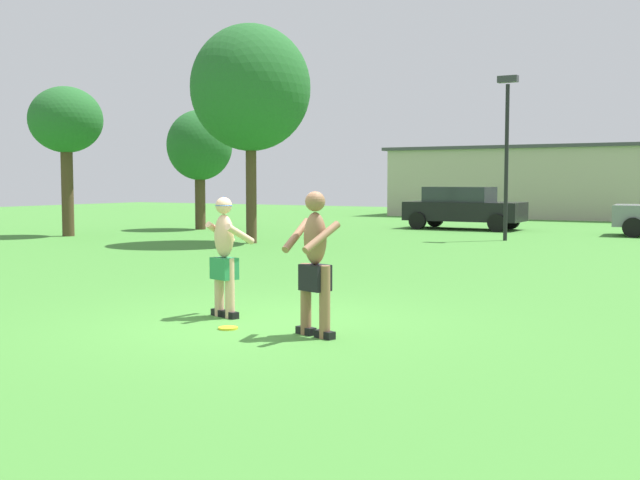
# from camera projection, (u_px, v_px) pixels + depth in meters

# --- Properties ---
(ground_plane) EXTENTS (80.00, 80.00, 0.00)m
(ground_plane) POSITION_uv_depth(u_px,v_px,m) (262.00, 324.00, 10.10)
(ground_plane) COLOR #428433
(player_near) EXTENTS (0.59, 0.68, 1.71)m
(player_near) POSITION_uv_depth(u_px,v_px,m) (315.00, 261.00, 9.23)
(player_near) COLOR black
(player_near) RESTS_ON ground_plane
(player_in_green) EXTENTS (0.55, 0.67, 1.63)m
(player_in_green) POSITION_uv_depth(u_px,v_px,m) (225.00, 252.00, 10.55)
(player_in_green) COLOR black
(player_in_green) RESTS_ON ground_plane
(frisbee) EXTENTS (0.25, 0.25, 0.03)m
(frisbee) POSITION_uv_depth(u_px,v_px,m) (228.00, 328.00, 9.76)
(frisbee) COLOR yellow
(frisbee) RESTS_ON ground_plane
(car_black_far_end) EXTENTS (4.34, 2.09, 1.58)m
(car_black_far_end) POSITION_uv_depth(u_px,v_px,m) (463.00, 207.00, 29.35)
(car_black_far_end) COLOR black
(car_black_far_end) RESTS_ON ground_plane
(lamp_post) EXTENTS (0.60, 0.24, 4.95)m
(lamp_post) POSITION_uv_depth(u_px,v_px,m) (507.00, 138.00, 23.69)
(lamp_post) COLOR black
(lamp_post) RESTS_ON ground_plane
(outbuilding_behind_lot) EXTENTS (14.24, 6.67, 3.47)m
(outbuilding_behind_lot) POSITION_uv_depth(u_px,v_px,m) (539.00, 182.00, 39.34)
(outbuilding_behind_lot) COLOR #B2A893
(outbuilding_behind_lot) RESTS_ON ground_plane
(tree_left_field) EXTENTS (3.46, 3.46, 6.29)m
(tree_left_field) POSITION_uv_depth(u_px,v_px,m) (251.00, 88.00, 22.62)
(tree_left_field) COLOR #4C3823
(tree_left_field) RESTS_ON ground_plane
(tree_right_field) EXTENTS (2.42, 2.42, 4.41)m
(tree_right_field) POSITION_uv_depth(u_px,v_px,m) (200.00, 146.00, 29.08)
(tree_right_field) COLOR #4C3823
(tree_right_field) RESTS_ON ground_plane
(tree_behind_players) EXTENTS (2.37, 2.37, 4.86)m
(tree_behind_players) POSITION_uv_depth(u_px,v_px,m) (66.00, 122.00, 25.54)
(tree_behind_players) COLOR #4C3823
(tree_behind_players) RESTS_ON ground_plane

